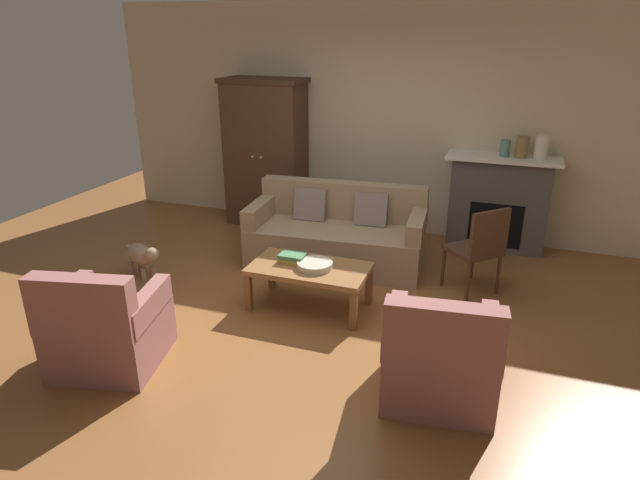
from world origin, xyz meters
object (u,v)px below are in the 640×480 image
mantel_vase_jade (505,148)px  armchair_near_right (440,359)px  coffee_table (309,272)px  fruit_bowl (315,265)px  mantel_vase_cream (541,147)px  book_stack (293,258)px  armchair_near_left (106,329)px  mantel_vase_bronze (522,147)px  side_chair_wooden (480,246)px  armoire (266,153)px  couch (337,236)px  fireplace (498,202)px  dog (142,255)px

mantel_vase_jade → armchair_near_right: mantel_vase_jade is taller
coffee_table → mantel_vase_jade: bearing=53.8°
fruit_bowl → mantel_vase_cream: (1.88, 2.15, 0.80)m
mantel_vase_cream → book_stack: bearing=-135.4°
armchair_near_left → fruit_bowl: bearing=49.3°
fruit_bowl → mantel_vase_bronze: 2.84m
mantel_vase_bronze → armchair_near_right: bearing=-97.4°
side_chair_wooden → book_stack: bearing=-154.4°
mantel_vase_bronze → book_stack: bearing=-132.6°
mantel_vase_bronze → mantel_vase_cream: size_ratio=0.90×
armoire → mantel_vase_cream: size_ratio=7.15×
armchair_near_right → couch: bearing=124.7°
couch → mantel_vase_cream: mantel_vase_cream is taller
couch → side_chair_wooden: size_ratio=2.19×
coffee_table → armchair_near_right: size_ratio=1.25×
coffee_table → side_chair_wooden: (1.46, 0.82, 0.15)m
couch → side_chair_wooden: bearing=-10.0°
fireplace → book_stack: bearing=-129.5°
coffee_table → armchair_near_left: 1.82m
book_stack → armchair_near_left: bearing=-123.5°
armoire → book_stack: armoire is taller
mantel_vase_cream → mantel_vase_jade: bearing=180.0°
couch → armchair_near_left: 2.73m
book_stack → armchair_near_right: armchair_near_right is taller
mantel_vase_bronze → coffee_table: bearing=-129.2°
book_stack → mantel_vase_bronze: mantel_vase_bronze is taller
book_stack → dog: (-1.72, -0.01, -0.22)m
mantel_vase_jade → armchair_near_left: mantel_vase_jade is taller
mantel_vase_cream → couch: bearing=-152.9°
fireplace → mantel_vase_jade: size_ratio=6.78×
armoire → book_stack: bearing=-59.4°
mantel_vase_bronze → armchair_near_left: 4.67m
fireplace → mantel_vase_cream: (0.38, -0.02, 0.68)m
armoire → side_chair_wooden: bearing=-23.7°
armoire → mantel_vase_jade: (2.95, 0.06, 0.26)m
side_chair_wooden → dog: side_chair_wooden is taller
book_stack → dog: book_stack is taller
couch → mantel_vase_bronze: mantel_vase_bronze is taller
couch → coffee_table: couch is taller
couch → dog: bearing=-149.7°
mantel_vase_cream → armchair_near_left: (-3.08, -3.55, -0.94)m
dog → book_stack: bearing=0.2°
couch → fireplace: bearing=32.7°
dog → mantel_vase_bronze: bearing=30.0°
fireplace → armoire: bearing=-178.5°
mantel_vase_bronze → fruit_bowl: bearing=-128.0°
armoire → mantel_vase_bronze: armoire is taller
couch → fruit_bowl: size_ratio=5.98×
mantel_vase_cream → armchair_near_left: mantel_vase_cream is taller
couch → dog: size_ratio=3.64×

